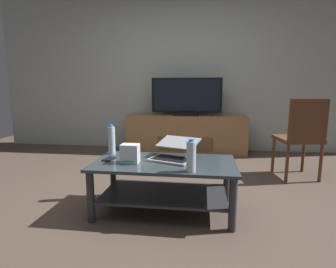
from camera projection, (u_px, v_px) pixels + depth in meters
ground_plane at (161, 202)px, 2.48m from camera, size 7.68×7.68×0.00m
back_wall at (182, 67)px, 4.53m from camera, size 6.40×0.12×2.80m
coffee_table at (164, 177)px, 2.27m from camera, size 1.18×0.63×0.44m
media_cabinet at (186, 134)px, 4.39m from camera, size 1.93×0.43×0.61m
television at (186, 98)px, 4.27m from camera, size 1.12×0.20×0.60m
dining_chair at (301, 135)px, 3.04m from camera, size 0.50×0.50×0.93m
laptop at (174, 152)px, 2.32m from camera, size 0.46×0.48×0.17m
router_box at (130, 154)px, 2.20m from camera, size 0.15×0.11×0.16m
water_bottle_near at (112, 140)px, 2.50m from camera, size 0.06×0.06×0.28m
water_bottle_far at (191, 156)px, 1.96m from camera, size 0.07×0.07×0.25m
cell_phone at (109, 159)px, 2.31m from camera, size 0.09×0.15×0.01m
tv_remote at (125, 153)px, 2.51m from camera, size 0.05×0.16×0.02m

